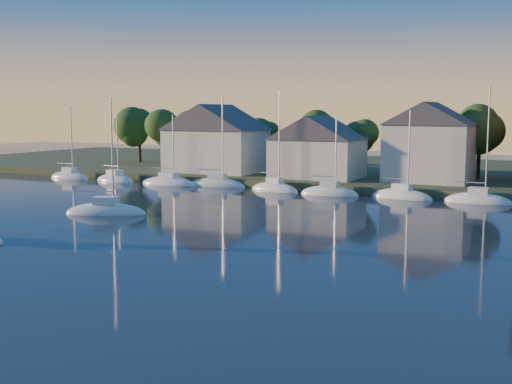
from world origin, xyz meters
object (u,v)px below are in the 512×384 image
Objects in this scene: clubhouse_centre at (318,146)px; clubhouse_east at (430,141)px; clubhouse_west at (216,137)px; drifting_sailboat_left at (106,213)px.

clubhouse_east is (14.00, 2.00, 0.87)m from clubhouse_centre.
clubhouse_west is 30.02m from clubhouse_east.
clubhouse_centre is 1.10× the size of clubhouse_east.
drifting_sailboat_left is at bearing -124.33° from clubhouse_east.
clubhouse_west is 1.30× the size of clubhouse_east.
clubhouse_east reaches higher than clubhouse_west.
clubhouse_centre is at bearing -171.87° from clubhouse_east.
drifting_sailboat_left reaches higher than clubhouse_east.
clubhouse_east is (30.00, 1.00, 0.07)m from clubhouse_west.
clubhouse_east is at bearing 33.29° from drifting_sailboat_left.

